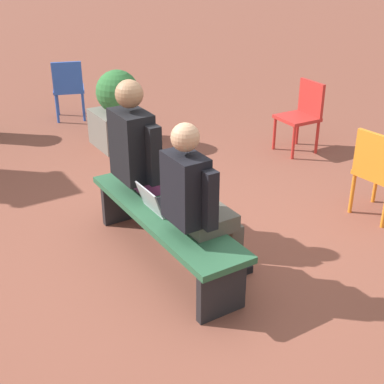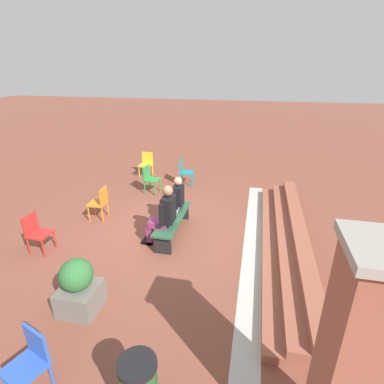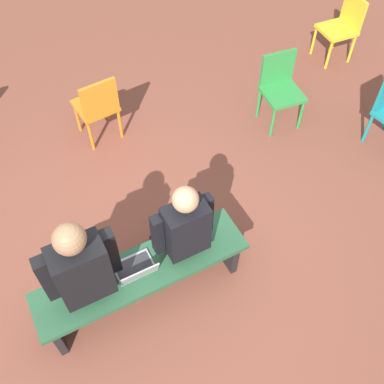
# 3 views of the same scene
# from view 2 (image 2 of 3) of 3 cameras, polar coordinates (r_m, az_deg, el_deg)

# --- Properties ---
(ground_plane) EXTENTS (60.00, 60.00, 0.00)m
(ground_plane) POSITION_cam_2_polar(r_m,az_deg,el_deg) (7.16, -4.82, -7.86)
(ground_plane) COLOR brown
(concrete_strip) EXTENTS (6.71, 0.40, 0.01)m
(concrete_strip) POSITION_cam_2_polar(r_m,az_deg,el_deg) (6.91, 11.49, -9.51)
(concrete_strip) COLOR #B7B2A8
(concrete_strip) RESTS_ON ground
(brick_steps) EXTENTS (5.91, 0.90, 0.45)m
(brick_steps) POSITION_cam_2_polar(r_m,az_deg,el_deg) (6.88, 17.92, -8.76)
(brick_steps) COLOR #93513D
(brick_steps) RESTS_ON ground
(brick_pillar_left_of_steps) EXTENTS (0.64, 0.64, 2.53)m
(brick_pillar_left_of_steps) POSITION_cam_2_polar(r_m,az_deg,el_deg) (3.25, 28.80, -27.82)
(brick_pillar_left_of_steps) COLOR #93513D
(brick_pillar_left_of_steps) RESTS_ON ground
(bench) EXTENTS (1.80, 0.44, 0.45)m
(bench) POSITION_cam_2_polar(r_m,az_deg,el_deg) (6.96, -3.69, -5.48)
(bench) COLOR #285638
(bench) RESTS_ON ground
(person_student) EXTENTS (0.51, 0.64, 1.29)m
(person_student) POSITION_cam_2_polar(r_m,az_deg,el_deg) (7.16, -3.40, -1.57)
(person_student) COLOR #4C473D
(person_student) RESTS_ON ground
(person_adult) EXTENTS (0.58, 0.73, 1.40)m
(person_adult) POSITION_cam_2_polar(r_m,az_deg,el_deg) (6.43, -5.45, -4.18)
(person_adult) COLOR #7F2D5B
(person_adult) RESTS_ON ground
(laptop) EXTENTS (0.32, 0.29, 0.21)m
(laptop) POSITION_cam_2_polar(r_m,az_deg,el_deg) (6.84, -3.73, -4.60)
(laptop) COLOR #9EA0A5
(laptop) RESTS_ON bench
(plastic_chair_far_right) EXTENTS (0.46, 0.46, 0.84)m
(plastic_chair_far_right) POSITION_cam_2_polar(r_m,az_deg,el_deg) (7.95, -17.11, -1.70)
(plastic_chair_far_right) COLOR orange
(plastic_chair_far_right) RESTS_ON ground
(plastic_chair_foreground) EXTENTS (0.47, 0.47, 0.84)m
(plastic_chair_foreground) POSITION_cam_2_polar(r_m,az_deg,el_deg) (9.85, -1.46, 4.10)
(plastic_chair_foreground) COLOR teal
(plastic_chair_foreground) RESTS_ON ground
(plastic_chair_mid_courtyard) EXTENTS (0.54, 0.54, 0.84)m
(plastic_chair_mid_courtyard) POSITION_cam_2_polar(r_m,az_deg,el_deg) (4.45, -28.45, -26.24)
(plastic_chair_mid_courtyard) COLOR #2D56B7
(plastic_chair_mid_courtyard) RESTS_ON ground
(plastic_chair_far_left) EXTENTS (0.45, 0.45, 0.84)m
(plastic_chair_far_left) POSITION_cam_2_polar(r_m,az_deg,el_deg) (10.80, -8.68, 5.54)
(plastic_chair_far_left) COLOR gold
(plastic_chair_far_left) RESTS_ON ground
(plastic_chair_by_pillar) EXTENTS (0.47, 0.47, 0.84)m
(plastic_chair_by_pillar) POSITION_cam_2_polar(r_m,az_deg,el_deg) (9.31, -8.03, 2.74)
(plastic_chair_by_pillar) COLOR #2D893D
(plastic_chair_by_pillar) RESTS_ON ground
(plastic_chair_near_bench_left) EXTENTS (0.44, 0.44, 0.84)m
(plastic_chair_near_bench_left) POSITION_cam_2_polar(r_m,az_deg,el_deg) (7.08, -27.55, -6.60)
(plastic_chair_near_bench_left) COLOR red
(plastic_chair_near_bench_left) RESTS_ON ground
(planter) EXTENTS (0.60, 0.60, 0.94)m
(planter) POSITION_cam_2_polar(r_m,az_deg,el_deg) (5.26, -20.82, -16.64)
(planter) COLOR #6B665B
(planter) RESTS_ON ground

